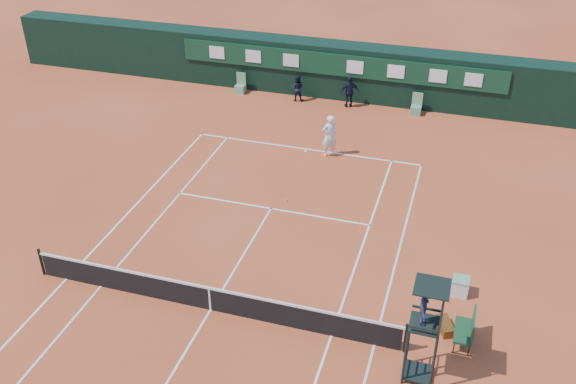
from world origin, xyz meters
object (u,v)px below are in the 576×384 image
(player_bench, at_px, (468,328))
(player, at_px, (329,136))
(tennis_net, at_px, (210,298))
(umpire_chair, at_px, (426,313))
(cooler, at_px, (460,286))

(player_bench, height_order, player, player)
(tennis_net, height_order, player_bench, same)
(umpire_chair, height_order, cooler, umpire_chair)
(tennis_net, distance_m, cooler, 8.45)
(cooler, bearing_deg, tennis_net, -157.57)
(player_bench, distance_m, player, 12.79)
(cooler, distance_m, player, 10.73)
(player_bench, relative_size, cooler, 1.86)
(tennis_net, height_order, cooler, tennis_net)
(umpire_chair, xyz_separation_m, player_bench, (1.27, 1.81, -1.86))
(player, bearing_deg, cooler, 89.94)
(player_bench, distance_m, cooler, 2.34)
(umpire_chair, relative_size, cooler, 5.30)
(tennis_net, relative_size, cooler, 20.00)
(player_bench, xyz_separation_m, cooler, (-0.36, 2.29, -0.27))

